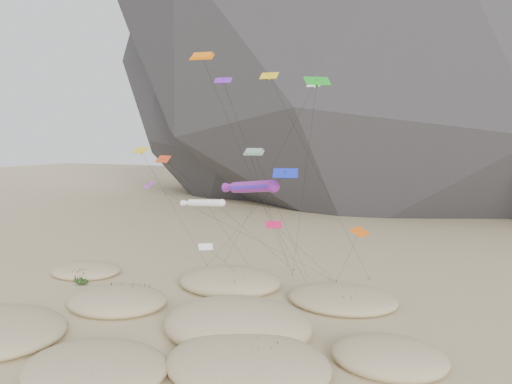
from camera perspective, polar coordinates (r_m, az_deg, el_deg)
ground at (r=50.21m, az=-8.34°, el=-15.87°), size 500.00×500.00×0.00m
dunes at (r=52.05m, az=-8.00°, el=-14.23°), size 52.78×36.53×4.24m
dune_grass at (r=54.11m, az=-8.57°, el=-13.26°), size 42.01×26.62×1.43m
kite_stakes at (r=70.20m, az=3.36°, el=-9.22°), size 23.48×7.62×0.30m
rainbow_tube_kite at (r=53.57m, az=-0.58°, el=0.60°), size 8.30×14.82×14.58m
white_tube_kite at (r=59.69m, az=-6.00°, el=-1.25°), size 6.86×11.87×11.80m
orange_parafoil at (r=60.36m, az=-6.04°, el=14.84°), size 7.26×15.65×28.78m
multi_parafoil at (r=56.27m, az=-0.16°, el=4.40°), size 4.28×12.05×17.68m
delta_kites at (r=55.29m, az=-0.87°, el=4.51°), size 29.78×23.01×26.28m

